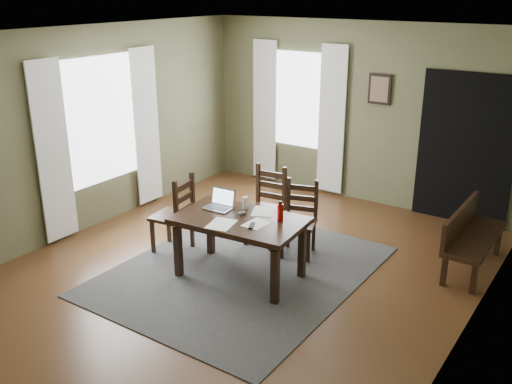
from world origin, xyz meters
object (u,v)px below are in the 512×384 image
Objects in this scene: laptop at (220,203)px; water_bottle at (280,212)px; bench at (470,233)px; chair_back_left at (266,207)px; chair_end at (175,215)px; chair_back_right at (299,219)px; dining_table at (240,225)px.

water_bottle is at bearing -0.35° from laptop.
bench is 5.79× the size of water_bottle.
chair_back_left reaches higher than laptop.
laptop reaches higher than bench.
water_bottle is (-1.67, -1.50, 0.39)m from bench.
chair_end is at bearing -139.09° from chair_back_left.
chair_back_right reaches higher than bench.
chair_back_left reaches higher than dining_table.
chair_end reaches higher than chair_back_left.
chair_end is 0.74m from laptop.
chair_back_right is 0.70× the size of bench.
chair_back_right is 4.03× the size of water_bottle.
chair_back_right is (0.25, 0.90, -0.18)m from dining_table.
chair_back_right is 1.05m from laptop.
bench is (2.37, 0.72, -0.04)m from chair_back_left.
chair_back_left is at bearing 101.00° from dining_table.
bench is at bearing 33.75° from dining_table.
dining_table is 0.42m from laptop.
chair_end is 1.51m from water_bottle.
chair_back_left reaches higher than bench.
water_bottle is (0.42, 0.18, 0.19)m from dining_table.
bench reaches higher than dining_table.
dining_table is 1.50× the size of chair_end.
dining_table is at bearing -123.31° from chair_back_right.
chair_back_left is 2.47m from bench.
chair_back_right is (1.31, 0.81, -0.03)m from chair_end.
water_bottle is at bearing 18.54° from dining_table.
chair_back_right is (0.53, -0.06, -0.03)m from chair_back_left.
dining_table is at bearing 76.49° from chair_end.
chair_back_right is 0.83m from water_bottle.
water_bottle is at bearing -55.50° from chair_back_left.
bench is at bearing 5.20° from chair_back_right.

